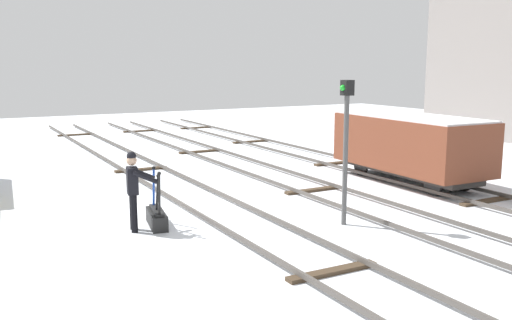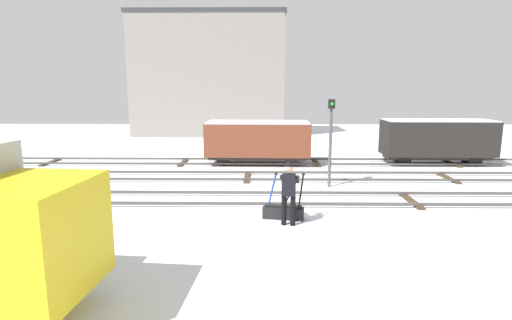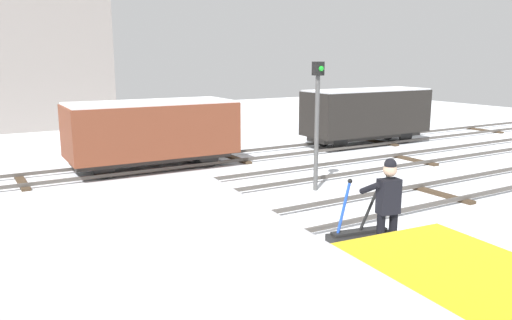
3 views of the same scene
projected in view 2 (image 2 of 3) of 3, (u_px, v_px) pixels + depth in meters
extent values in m
plane|color=silver|center=(243.00, 201.00, 14.08)|extent=(60.00, 60.00, 0.00)
cube|color=#4C4742|center=(242.00, 204.00, 13.35)|extent=(44.00, 0.07, 0.10)
cube|color=#4C4742|center=(244.00, 192.00, 14.76)|extent=(44.00, 0.07, 0.10)
cube|color=#423323|center=(78.00, 200.00, 14.16)|extent=(0.24, 1.94, 0.08)
cube|color=#423323|center=(411.00, 201.00, 13.99)|extent=(0.24, 1.94, 0.08)
cube|color=#4C4742|center=(246.00, 179.00, 16.88)|extent=(44.00, 0.07, 0.10)
cube|color=#4C4742|center=(248.00, 172.00, 18.30)|extent=(44.00, 0.07, 0.10)
cube|color=#423323|center=(49.00, 177.00, 17.73)|extent=(0.24, 1.94, 0.08)
cube|color=#423323|center=(247.00, 178.00, 17.61)|extent=(0.24, 1.94, 0.08)
cube|color=#423323|center=(449.00, 178.00, 17.48)|extent=(0.24, 1.94, 0.08)
cube|color=#4C4742|center=(249.00, 164.00, 20.32)|extent=(44.00, 0.07, 0.10)
cube|color=#4C4742|center=(250.00, 159.00, 21.74)|extent=(44.00, 0.07, 0.10)
cube|color=#423323|center=(50.00, 162.00, 21.20)|extent=(0.24, 1.94, 0.08)
cube|color=#423323|center=(183.00, 163.00, 21.10)|extent=(0.24, 1.94, 0.08)
cube|color=#423323|center=(317.00, 163.00, 21.00)|extent=(0.24, 1.94, 0.08)
cube|color=#423323|center=(452.00, 163.00, 20.90)|extent=(0.24, 1.94, 0.08)
cube|color=black|center=(283.00, 213.00, 12.21)|extent=(1.28, 0.57, 0.36)
cube|color=black|center=(283.00, 206.00, 12.17)|extent=(1.13, 0.39, 0.06)
cylinder|color=#1E47B7|center=(272.00, 190.00, 12.15)|extent=(0.29, 0.10, 1.04)
sphere|color=black|center=(276.00, 174.00, 12.04)|extent=(0.09, 0.09, 0.09)
cylinder|color=black|center=(291.00, 192.00, 12.05)|extent=(0.48, 0.14, 0.98)
sphere|color=black|center=(298.00, 177.00, 11.92)|extent=(0.09, 0.09, 0.09)
cylinder|color=black|center=(301.00, 191.00, 11.98)|extent=(0.18, 0.09, 1.05)
sphere|color=black|center=(303.00, 174.00, 11.88)|extent=(0.09, 0.09, 0.09)
cylinder|color=black|center=(284.00, 210.00, 11.60)|extent=(0.15, 0.15, 0.89)
cylinder|color=black|center=(293.00, 211.00, 11.55)|extent=(0.15, 0.15, 0.89)
cube|color=black|center=(289.00, 185.00, 11.44)|extent=(0.42, 0.30, 0.63)
sphere|color=tan|center=(289.00, 169.00, 11.35)|extent=(0.24, 0.24, 0.24)
sphere|color=black|center=(289.00, 165.00, 11.34)|extent=(0.22, 0.22, 0.22)
cylinder|color=black|center=(283.00, 179.00, 11.72)|extent=(0.21, 0.59, 0.35)
cylinder|color=black|center=(297.00, 180.00, 11.64)|extent=(0.21, 0.59, 0.35)
cube|color=gold|center=(29.00, 238.00, 6.60)|extent=(2.06, 2.25, 1.90)
cube|color=black|center=(79.00, 220.00, 6.46)|extent=(0.18, 1.78, 0.76)
cylinder|color=black|center=(38.00, 266.00, 7.95)|extent=(0.92, 0.32, 0.90)
cylinder|color=#4C4C4C|center=(330.00, 148.00, 15.90)|extent=(0.12, 0.12, 3.13)
cube|color=black|center=(332.00, 104.00, 15.59)|extent=(0.24, 0.24, 0.36)
sphere|color=green|center=(332.00, 104.00, 15.46)|extent=(0.14, 0.14, 0.14)
cube|color=gray|center=(210.00, 77.00, 33.75)|extent=(12.29, 5.43, 9.59)
cube|color=#38383D|center=(209.00, 16.00, 32.87)|extent=(12.53, 5.54, 0.30)
cube|color=#2D2B28|center=(436.00, 157.00, 20.85)|extent=(5.22, 1.23, 0.20)
cube|color=black|center=(437.00, 138.00, 20.67)|extent=(5.51, 2.00, 1.76)
cube|color=silver|center=(439.00, 120.00, 20.51)|extent=(5.40, 1.92, 0.06)
cylinder|color=black|center=(405.00, 159.00, 20.39)|extent=(0.70, 0.11, 0.70)
cylinder|color=black|center=(398.00, 156.00, 21.43)|extent=(0.70, 0.11, 0.70)
cylinder|color=black|center=(476.00, 160.00, 20.28)|extent=(0.70, 0.11, 0.70)
cylinder|color=black|center=(466.00, 156.00, 21.32)|extent=(0.70, 0.11, 0.70)
cube|color=#2D2B28|center=(258.00, 156.00, 20.98)|extent=(5.08, 1.50, 0.20)
cube|color=brown|center=(258.00, 139.00, 20.81)|extent=(5.37, 2.42, 1.65)
cube|color=white|center=(258.00, 122.00, 20.66)|extent=(5.26, 2.33, 0.06)
cylinder|color=black|center=(224.00, 159.00, 20.44)|extent=(0.70, 0.12, 0.70)
cylinder|color=black|center=(226.00, 155.00, 21.67)|extent=(0.70, 0.12, 0.70)
cylinder|color=black|center=(291.00, 159.00, 20.30)|extent=(0.70, 0.12, 0.70)
cylinder|color=black|center=(290.00, 155.00, 21.54)|extent=(0.70, 0.12, 0.70)
ellipsoid|color=#514C47|center=(193.00, 14.00, 33.10)|extent=(0.21, 0.28, 0.11)
sphere|color=#514C47|center=(192.00, 13.00, 33.00)|extent=(0.07, 0.07, 0.07)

